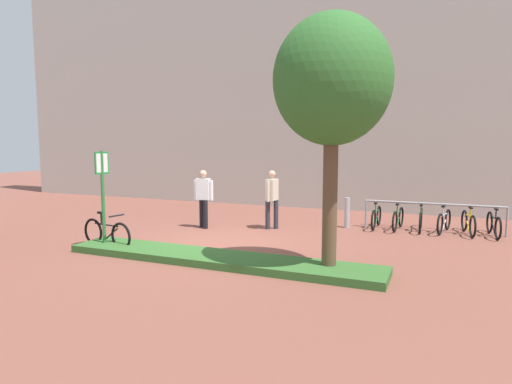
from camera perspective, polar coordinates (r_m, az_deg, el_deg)
The scene contains 10 objects.
ground_plane at distance 11.11m, azimuth -4.32°, elevation -6.63°, with size 60.00×60.00×0.00m, color brown.
building_facade at distance 17.76m, azimuth 6.70°, elevation 14.40°, with size 28.00×1.20×10.00m, color #B2ADA3.
planter_strip at distance 9.31m, azimuth -5.13°, elevation -8.68°, with size 7.00×1.10×0.16m, color #336028.
tree_sidewalk at distance 8.41m, azimuth 9.93°, elevation 13.98°, with size 2.21×2.21×4.87m.
parking_sign_post at distance 10.80m, azimuth -19.44°, elevation 0.85°, with size 0.10×0.36×2.32m.
bike_at_sign at distance 11.12m, azimuth -18.95°, elevation -5.11°, with size 1.66×0.45×0.86m.
bike_rack_cluster at distance 13.36m, azimuth 22.07°, elevation -3.38°, with size 3.76×1.63×0.83m.
bollard_steel at distance 13.25m, azimuth 11.82°, elevation -2.67°, with size 0.16×0.16×0.90m, color #ADADB2.
person_casual_tan at distance 12.95m, azimuth -6.91°, elevation -0.40°, with size 0.60×0.31×1.72m.
person_shirt_blue at distance 12.72m, azimuth 2.10°, elevation -0.48°, with size 0.34×0.61×1.72m.
Camera 1 is at (5.00, -9.61, 2.48)m, focal length 30.57 mm.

